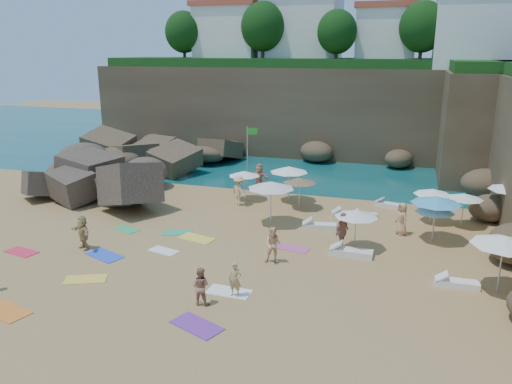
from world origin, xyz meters
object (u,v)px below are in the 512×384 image
(person_stand_3, at_px, (342,232))
(parasol_1, at_px, (289,169))
(lounger_0, at_px, (319,226))
(person_stand_2, at_px, (239,191))
(person_stand_1, at_px, (200,286))
(rock_outcrop, at_px, (108,196))
(parasol_0, at_px, (244,173))
(person_stand_5, at_px, (259,177))
(flag_pole, at_px, (249,146))
(person_stand_4, at_px, (402,219))
(parasol_2, at_px, (433,192))

(person_stand_3, bearing_deg, parasol_1, 51.89)
(lounger_0, bearing_deg, person_stand_3, -69.48)
(person_stand_3, bearing_deg, person_stand_2, 73.24)
(lounger_0, height_order, person_stand_1, person_stand_1)
(lounger_0, relative_size, person_stand_1, 1.22)
(rock_outcrop, relative_size, parasol_0, 4.14)
(parasol_1, height_order, person_stand_5, parasol_1)
(lounger_0, xyz_separation_m, person_stand_5, (-5.54, 6.58, 0.80))
(flag_pole, distance_m, person_stand_3, 14.54)
(flag_pole, relative_size, person_stand_5, 2.17)
(person_stand_2, relative_size, person_stand_4, 1.08)
(person_stand_4, height_order, person_stand_5, person_stand_5)
(parasol_0, distance_m, person_stand_4, 10.69)
(parasol_1, xyz_separation_m, person_stand_4, (7.22, -4.09, -1.25))
(flag_pole, relative_size, parasol_0, 1.99)
(flag_pole, height_order, person_stand_5, flag_pole)
(rock_outcrop, height_order, person_stand_1, rock_outcrop)
(parasol_2, bearing_deg, person_stand_4, -121.04)
(parasol_0, distance_m, parasol_1, 2.92)
(parasol_1, bearing_deg, rock_outcrop, -167.63)
(parasol_0, bearing_deg, person_stand_5, 85.82)
(person_stand_4, relative_size, person_stand_5, 0.93)
(person_stand_1, distance_m, person_stand_3, 8.37)
(parasol_2, relative_size, person_stand_1, 1.37)
(person_stand_4, distance_m, person_stand_5, 11.62)
(parasol_0, relative_size, parasol_1, 0.84)
(rock_outcrop, distance_m, person_stand_1, 16.81)
(parasol_2, distance_m, person_stand_3, 7.15)
(rock_outcrop, xyz_separation_m, parasol_2, (20.66, 1.05, 1.82))
(lounger_0, bearing_deg, parasol_1, 112.27)
(rock_outcrop, height_order, flag_pole, flag_pole)
(flag_pole, height_order, parasol_2, flag_pole)
(parasol_0, distance_m, person_stand_2, 1.48)
(flag_pole, bearing_deg, person_stand_3, -53.25)
(person_stand_2, bearing_deg, person_stand_5, -59.33)
(parasol_0, height_order, person_stand_4, parasol_0)
(person_stand_4, bearing_deg, rock_outcrop, -125.62)
(parasol_2, height_order, lounger_0, parasol_2)
(person_stand_2, xyz_separation_m, person_stand_4, (10.01, -2.29, -0.07))
(rock_outcrop, xyz_separation_m, flag_pole, (7.78, 6.92, 2.62))
(parasol_0, distance_m, person_stand_3, 9.96)
(flag_pole, height_order, person_stand_4, flag_pole)
(lounger_0, xyz_separation_m, person_stand_2, (-5.67, 2.74, 0.81))
(lounger_0, height_order, person_stand_3, person_stand_3)
(parasol_2, height_order, person_stand_3, parasol_2)
(parasol_2, xyz_separation_m, lounger_0, (-5.85, -2.98, -1.68))
(parasol_1, bearing_deg, parasol_0, -168.40)
(person_stand_2, bearing_deg, flag_pole, -44.82)
(flag_pole, distance_m, parasol_2, 14.18)
(parasol_1, distance_m, person_stand_1, 14.43)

